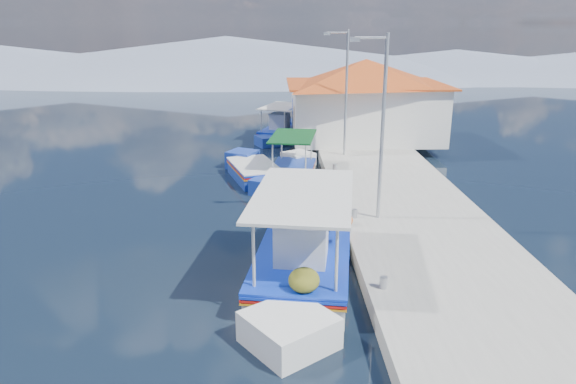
{
  "coord_description": "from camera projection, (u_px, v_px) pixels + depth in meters",
  "views": [
    {
      "loc": [
        1.13,
        -14.74,
        6.77
      ],
      "look_at": [
        1.57,
        2.4,
        1.3
      ],
      "focal_mm": 33.07,
      "sensor_mm": 36.0,
      "label": 1
    }
  ],
  "objects": [
    {
      "name": "quay",
      "position": [
        391.0,
        189.0,
        21.85
      ],
      "size": [
        5.0,
        44.0,
        0.5
      ],
      "primitive_type": "cube",
      "color": "#A6A49B",
      "rests_on": "ground"
    },
    {
      "name": "ground",
      "position": [
        238.0,
        257.0,
        16.07
      ],
      "size": [
        160.0,
        160.0,
        0.0
      ],
      "primitive_type": "plane",
      "color": "black",
      "rests_on": "ground"
    },
    {
      "name": "bollards",
      "position": [
        342.0,
        185.0,
        20.96
      ],
      "size": [
        0.2,
        17.2,
        0.3
      ],
      "color": "#A5A8AD",
      "rests_on": "quay"
    },
    {
      "name": "caique_far",
      "position": [
        281.0,
        132.0,
        32.58
      ],
      "size": [
        3.27,
        5.94,
        2.22
      ],
      "rotation": [
        0.0,
        0.0,
        0.36
      ],
      "color": "#193598",
      "rests_on": "ground"
    },
    {
      "name": "mountain_ridge",
      "position": [
        316.0,
        61.0,
        68.93
      ],
      "size": [
        171.4,
        96.0,
        5.5
      ],
      "color": "slate",
      "rests_on": "ground"
    },
    {
      "name": "caique_blue_hull",
      "position": [
        255.0,
        173.0,
        24.0
      ],
      "size": [
        2.96,
        5.83,
        1.09
      ],
      "rotation": [
        0.0,
        0.0,
        -0.3
      ],
      "color": "#193598",
      "rests_on": "ground"
    },
    {
      "name": "lamp_post_near",
      "position": [
        380.0,
        119.0,
        16.91
      ],
      "size": [
        1.21,
        0.14,
        6.0
      ],
      "color": "#A5A8AD",
      "rests_on": "quay"
    },
    {
      "name": "caique_green_canopy",
      "position": [
        293.0,
        172.0,
        23.91
      ],
      "size": [
        2.4,
        6.0,
        2.27
      ],
      "rotation": [
        0.0,
        0.0,
        0.15
      ],
      "color": "white",
      "rests_on": "ground"
    },
    {
      "name": "lamp_post_far",
      "position": [
        344.0,
        87.0,
        25.48
      ],
      "size": [
        1.21,
        0.14,
        6.0
      ],
      "color": "#A5A8AD",
      "rests_on": "quay"
    },
    {
      "name": "main_caique",
      "position": [
        302.0,
        262.0,
        14.5
      ],
      "size": [
        3.31,
        8.52,
        2.84
      ],
      "rotation": [
        0.0,
        0.0,
        0.15
      ],
      "color": "white",
      "rests_on": "ground"
    },
    {
      "name": "harbor_building",
      "position": [
        365.0,
        98.0,
        29.66
      ],
      "size": [
        10.49,
        10.49,
        4.4
      ],
      "color": "white",
      "rests_on": "quay"
    }
  ]
}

